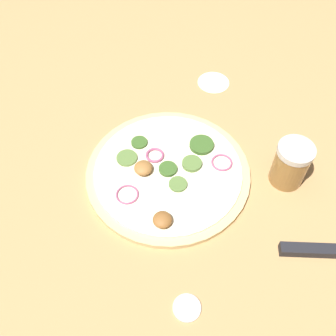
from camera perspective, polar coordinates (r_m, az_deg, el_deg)
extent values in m
plane|color=tan|center=(0.77, 0.00, -0.93)|extent=(3.00, 3.00, 0.00)
cylinder|color=#D6B77A|center=(0.77, 0.00, -0.69)|extent=(0.32, 0.32, 0.01)
cylinder|color=#EFE5C1|center=(0.76, 0.00, -0.36)|extent=(0.29, 0.29, 0.00)
cylinder|color=#567538|center=(0.78, -5.99, 1.47)|extent=(0.04, 0.04, 0.00)
cylinder|color=#567538|center=(0.74, 1.45, -2.36)|extent=(0.03, 0.03, 0.00)
ellipsoid|color=brown|center=(0.69, -0.82, -7.51)|extent=(0.03, 0.03, 0.02)
cylinder|color=#567538|center=(0.76, 3.48, 0.65)|extent=(0.04, 0.04, 0.01)
cylinder|color=#385B23|center=(0.75, 0.04, -0.24)|extent=(0.04, 0.04, 0.01)
torus|color=#A34C70|center=(0.77, 7.83, 0.80)|extent=(0.04, 0.04, 0.00)
torus|color=#A34C70|center=(0.73, -5.93, -3.85)|extent=(0.04, 0.04, 0.00)
cylinder|color=#385B23|center=(0.79, 4.89, 3.37)|extent=(0.05, 0.05, 0.01)
torus|color=#A34C70|center=(0.78, -1.92, 1.87)|extent=(0.04, 0.04, 0.01)
ellipsoid|color=#996633|center=(0.75, -3.61, -0.01)|extent=(0.04, 0.04, 0.02)
cylinder|color=#385B23|center=(0.80, -4.19, 3.72)|extent=(0.03, 0.03, 0.00)
cube|color=black|center=(0.72, 20.07, -11.13)|extent=(0.11, 0.03, 0.02)
cylinder|color=olive|center=(0.77, 17.27, 0.27)|extent=(0.06, 0.06, 0.08)
cylinder|color=beige|center=(0.73, 18.13, 2.44)|extent=(0.07, 0.07, 0.01)
cylinder|color=beige|center=(0.65, 2.76, -19.57)|extent=(0.04, 0.04, 0.01)
cylinder|color=white|center=(0.96, 6.61, 12.25)|extent=(0.07, 0.07, 0.00)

